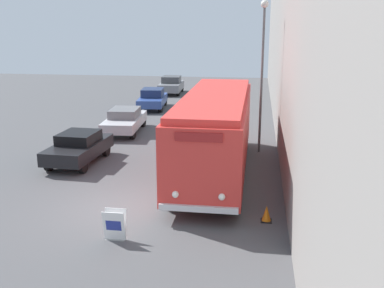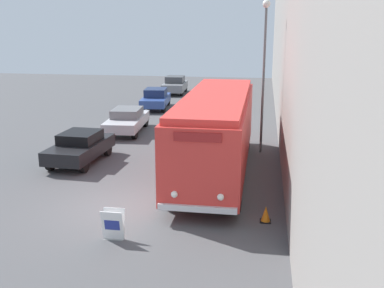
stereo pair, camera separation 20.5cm
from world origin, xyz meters
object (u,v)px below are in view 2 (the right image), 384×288
at_px(streetlamp, 264,58).
at_px(parked_car_far, 156,98).
at_px(vintage_bus, 216,129).
at_px(traffic_cone, 266,214).
at_px(parked_car_distant, 175,85).
at_px(sign_board, 113,225).
at_px(parked_car_mid, 127,120).
at_px(parked_car_near, 80,147).

distance_m(streetlamp, parked_car_far, 13.97).
height_order(vintage_bus, traffic_cone, vintage_bus).
distance_m(streetlamp, parked_car_distant, 20.48).
distance_m(sign_board, traffic_cone, 4.89).
relative_size(vintage_bus, parked_car_mid, 2.34).
relative_size(streetlamp, traffic_cone, 13.72).
bearing_deg(parked_car_far, vintage_bus, -72.45).
height_order(streetlamp, parked_car_mid, streetlamp).
height_order(parked_car_mid, traffic_cone, parked_car_mid).
xyz_separation_m(parked_car_far, traffic_cone, (8.25, -19.04, -0.50)).
bearing_deg(parked_car_distant, parked_car_far, -92.49).
bearing_deg(traffic_cone, parked_car_far, 113.42).
relative_size(vintage_bus, parked_car_distant, 2.55).
distance_m(streetlamp, parked_car_near, 9.58).
bearing_deg(parked_car_mid, vintage_bus, -51.93).
bearing_deg(traffic_cone, sign_board, -156.49).
bearing_deg(parked_car_near, parked_car_distant, 92.33).
bearing_deg(parked_car_near, streetlamp, 23.26).
xyz_separation_m(vintage_bus, parked_car_near, (-6.33, 0.51, -1.17)).
bearing_deg(vintage_bus, parked_car_mid, 131.96).
bearing_deg(sign_board, streetlamp, 67.54).
height_order(vintage_bus, sign_board, vintage_bus).
height_order(parked_car_far, parked_car_distant, parked_car_distant).
distance_m(parked_car_distant, traffic_cone, 27.96).
height_order(parked_car_near, parked_car_distant, parked_car_distant).
bearing_deg(vintage_bus, sign_board, -109.42).
relative_size(sign_board, streetlamp, 0.13).
bearing_deg(traffic_cone, streetlamp, 91.83).
height_order(parked_car_far, traffic_cone, parked_car_far).
distance_m(sign_board, parked_car_mid, 13.78).
xyz_separation_m(vintage_bus, traffic_cone, (2.14, -4.68, -1.66)).
bearing_deg(streetlamp, parked_car_mid, 158.56).
bearing_deg(vintage_bus, streetlamp, 62.24).
distance_m(parked_car_near, parked_car_distant, 21.51).
bearing_deg(streetlamp, traffic_cone, -88.17).
height_order(sign_board, parked_car_near, parked_car_near).
xyz_separation_m(vintage_bus, sign_board, (-2.34, -6.63, -1.47)).
xyz_separation_m(sign_board, parked_car_near, (-3.99, 7.14, 0.30)).
bearing_deg(parked_car_distant, traffic_cone, -75.51).
xyz_separation_m(streetlamp, traffic_cone, (0.26, -8.25, -4.38)).
bearing_deg(parked_car_mid, sign_board, -78.54).
height_order(vintage_bus, parked_car_near, vintage_bus).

